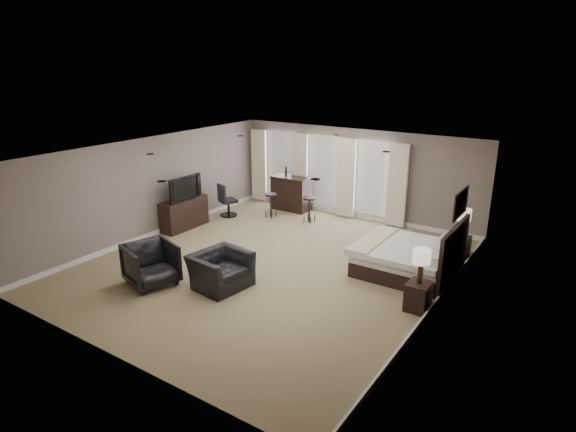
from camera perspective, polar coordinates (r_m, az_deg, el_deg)
The scene contains 16 objects.
room at distance 10.57m, azimuth -2.10°, elevation 0.65°, with size 7.60×8.60×2.64m.
window_bay at distance 14.47m, azimuth 4.18°, elevation 5.03°, with size 5.25×0.20×2.30m.
bed at distance 10.77m, azimuth 13.38°, elevation -3.26°, with size 2.00×1.91×1.27m, color silver.
nightstand_near at distance 9.40m, azimuth 15.16°, elevation -9.14°, with size 0.40×0.49×0.54m, color black.
nightstand_far at distance 11.98m, azimuth 19.71°, elevation -3.56°, with size 0.40×0.49×0.53m, color black.
lamp_near at distance 9.14m, azimuth 15.47°, elevation -5.78°, with size 0.32×0.32×0.67m, color beige.
lamp_far at distance 11.78m, azimuth 20.02°, elevation -0.81°, with size 0.33×0.33×0.68m, color beige.
wall_art at distance 10.12m, azimuth 19.76°, elevation 1.42°, with size 0.04×0.96×0.56m, color slate.
dresser at distance 13.54m, azimuth -12.19°, elevation 0.28°, with size 0.46×1.44×0.83m, color black.
tv at distance 13.40m, azimuth -12.33°, elevation 2.28°, with size 1.13×0.65×0.15m, color black.
armchair_near at distance 9.94m, azimuth -8.01°, elevation -5.70°, with size 1.12×0.73×0.98m, color black.
armchair_far at distance 10.34m, azimuth -15.94°, elevation -5.30°, with size 0.94×0.88×0.97m, color black.
bar_counter at distance 14.86m, azimuth 0.39°, elevation 2.75°, with size 1.21×0.63×1.06m, color black.
bar_stool_left at distance 14.16m, azimuth -2.03°, elevation 1.26°, with size 0.34×0.34×0.73m, color black.
bar_stool_right at distance 13.74m, azimuth 2.55°, elevation 0.75°, with size 0.35×0.35×0.74m, color black.
desk_chair at distance 14.35m, azimuth -7.10°, elevation 1.90°, with size 0.50×0.50×0.99m, color black.
Camera 1 is at (5.89, -8.18, 4.48)m, focal length 30.00 mm.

